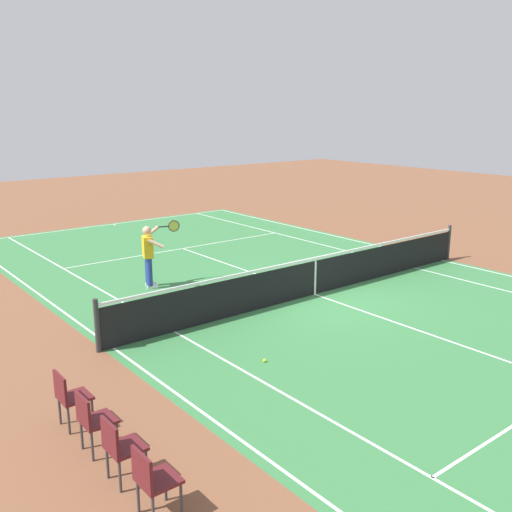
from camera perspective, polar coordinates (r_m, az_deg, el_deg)
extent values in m
plane|color=brown|center=(14.81, 5.79, -3.79)|extent=(60.00, 60.00, 0.00)
cube|color=#387A42|center=(14.81, 5.79, -3.78)|extent=(24.20, 11.40, 0.00)
cube|color=white|center=(24.50, -13.97, 3.07)|extent=(0.05, 11.00, 0.01)
cube|color=white|center=(18.92, 17.84, -0.41)|extent=(23.80, 0.05, 0.01)
cube|color=white|center=(11.87, -13.91, -8.78)|extent=(23.80, 0.05, 0.01)
cube|color=white|center=(17.81, 15.33, -1.12)|extent=(23.80, 0.05, 0.01)
cube|color=white|center=(12.45, -8.06, -7.39)|extent=(23.80, 0.05, 0.01)
cube|color=white|center=(19.72, -7.25, 0.74)|extent=(0.05, 8.22, 0.01)
cube|color=white|center=(14.81, 5.79, -3.77)|extent=(12.80, 0.05, 0.01)
cube|color=white|center=(24.36, -13.83, 3.02)|extent=(0.30, 0.05, 0.01)
cylinder|color=#2D2D33|center=(19.05, 18.47, 1.29)|extent=(0.10, 0.10, 1.08)
cylinder|color=#2D2D33|center=(11.56, -15.42, -6.65)|extent=(0.10, 0.10, 1.08)
cube|color=black|center=(14.68, 5.83, -2.15)|extent=(0.02, 11.60, 0.88)
cube|color=white|center=(14.54, 5.88, -0.22)|extent=(0.04, 11.60, 0.06)
cube|color=white|center=(14.68, 5.83, -2.15)|extent=(0.04, 0.06, 0.88)
cylinder|color=navy|center=(15.33, -10.46, -1.57)|extent=(0.15, 0.15, 0.74)
cube|color=white|center=(15.45, -10.17, -3.00)|extent=(0.19, 0.30, 0.09)
cylinder|color=navy|center=(15.56, -10.61, -1.35)|extent=(0.15, 0.15, 0.74)
cube|color=white|center=(15.68, -10.33, -2.75)|extent=(0.19, 0.30, 0.09)
cube|color=yellow|center=(15.28, -10.64, 0.89)|extent=(0.44, 0.35, 0.56)
sphere|color=#DBAA84|center=(15.19, -10.72, 2.49)|extent=(0.23, 0.23, 0.23)
cylinder|color=#DBAA84|center=(15.01, -9.83, 1.20)|extent=(0.32, 0.38, 0.26)
cylinder|color=#DBAA84|center=(15.51, -10.23, 2.35)|extent=(0.09, 0.42, 0.30)
cylinder|color=#232326|center=(15.60, -9.15, 2.88)|extent=(0.12, 0.28, 0.04)
torus|color=#232326|center=(15.65, -8.11, 2.96)|extent=(0.12, 0.31, 0.31)
cylinder|color=#C6D84C|center=(15.65, -8.11, 2.96)|extent=(0.09, 0.26, 0.27)
sphere|color=#CCE01E|center=(10.92, 0.85, -10.27)|extent=(0.07, 0.07, 0.07)
cylinder|color=#38383D|center=(7.49, -8.93, -21.34)|extent=(0.04, 0.04, 0.44)
cylinder|color=#38383D|center=(7.24, -7.39, -22.72)|extent=(0.04, 0.04, 0.44)
cylinder|color=#38383D|center=(7.36, -11.55, -22.20)|extent=(0.04, 0.04, 0.44)
cube|color=#56191E|center=(7.15, -9.58, -20.93)|extent=(0.44, 0.44, 0.04)
cube|color=#56191E|center=(6.96, -11.19, -19.94)|extent=(0.44, 0.04, 0.40)
cylinder|color=#38383D|center=(8.11, -12.01, -18.44)|extent=(0.04, 0.04, 0.44)
cylinder|color=#38383D|center=(7.84, -10.75, -19.64)|extent=(0.04, 0.04, 0.44)
cylinder|color=#38383D|center=(7.99, -14.45, -19.15)|extent=(0.04, 0.04, 0.44)
cylinder|color=#38383D|center=(7.71, -13.27, -20.41)|extent=(0.04, 0.04, 0.44)
cube|color=#56191E|center=(7.78, -12.72, -17.93)|extent=(0.44, 0.44, 0.04)
cube|color=#56191E|center=(7.60, -14.23, -16.92)|extent=(0.44, 0.04, 0.40)
cylinder|color=#38383D|center=(8.77, -14.56, -15.93)|extent=(0.04, 0.04, 0.44)
cylinder|color=#38383D|center=(8.48, -13.52, -16.97)|extent=(0.04, 0.04, 0.44)
cylinder|color=#38383D|center=(8.65, -16.82, -16.52)|extent=(0.04, 0.04, 0.44)
cylinder|color=#38383D|center=(8.36, -15.85, -17.60)|extent=(0.04, 0.04, 0.44)
cube|color=#56191E|center=(8.45, -15.30, -15.35)|extent=(0.44, 0.44, 0.04)
cube|color=#56191E|center=(8.28, -16.70, -14.35)|extent=(0.44, 0.04, 0.40)
cylinder|color=#38383D|center=(9.45, -16.70, -13.75)|extent=(0.04, 0.04, 0.44)
cylinder|color=#38383D|center=(9.15, -15.82, -14.65)|extent=(0.04, 0.04, 0.44)
cylinder|color=#38383D|center=(9.35, -18.80, -14.25)|extent=(0.04, 0.04, 0.44)
cylinder|color=#38383D|center=(9.04, -17.99, -15.19)|extent=(0.04, 0.04, 0.44)
cube|color=#56191E|center=(9.14, -17.44, -13.13)|extent=(0.44, 0.44, 0.04)
cube|color=#56191E|center=(8.98, -18.76, -12.16)|extent=(0.44, 0.04, 0.40)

